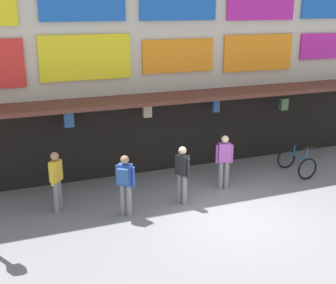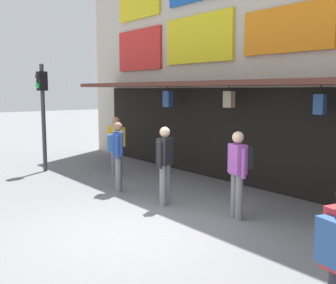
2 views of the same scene
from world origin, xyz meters
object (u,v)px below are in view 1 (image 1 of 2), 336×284
bicycle_parked (297,162)px  pedestrian_in_white (182,172)px  pedestrian_in_red (56,178)px  pedestrian_in_yellow (224,158)px  pedestrian_in_green (125,181)px

bicycle_parked → pedestrian_in_white: 4.50m
pedestrian_in_red → pedestrian_in_yellow: bearing=-2.8°
bicycle_parked → pedestrian_in_white: pedestrian_in_white is taller
pedestrian_in_red → pedestrian_in_white: (3.30, -0.77, 0.00)m
pedestrian_in_red → pedestrian_in_green: (1.62, -0.94, 0.04)m
pedestrian_in_green → pedestrian_in_yellow: same height
bicycle_parked → pedestrian_in_green: size_ratio=0.70×
pedestrian_in_red → pedestrian_in_white: same height
pedestrian_in_green → pedestrian_in_white: bearing=5.6°
pedestrian_in_green → pedestrian_in_yellow: 3.34m
pedestrian_in_green → pedestrian_in_red: bearing=150.0°
pedestrian_in_red → pedestrian_in_white: bearing=-13.2°
pedestrian_in_white → pedestrian_in_green: same height
pedestrian_in_red → pedestrian_in_green: 1.88m
bicycle_parked → pedestrian_in_green: (-6.09, -0.92, 0.59)m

